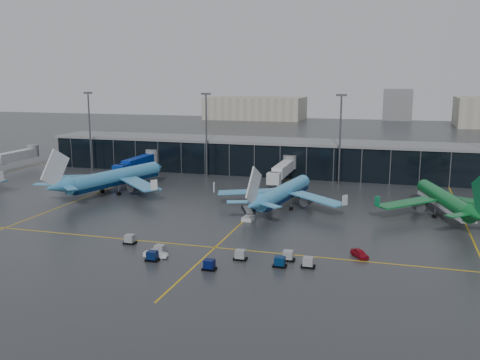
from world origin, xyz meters
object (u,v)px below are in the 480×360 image
(airliner_klm_near, at_px, (284,183))
(airliner_aer_lingus, at_px, (445,190))
(mobile_airstair, at_px, (248,217))
(baggage_carts, at_px, (219,256))
(service_van_red, at_px, (360,253))
(airliner_arkefly, at_px, (115,168))
(service_van_white, at_px, (156,254))

(airliner_klm_near, distance_m, airliner_aer_lingus, 35.61)
(airliner_aer_lingus, height_order, mobile_airstair, airliner_aer_lingus)
(airliner_aer_lingus, distance_m, baggage_carts, 56.75)
(airliner_klm_near, xyz_separation_m, service_van_red, (19.70, -31.26, -5.11))
(airliner_arkefly, height_order, service_van_white, airliner_arkefly)
(airliner_aer_lingus, relative_size, service_van_red, 9.33)
(airliner_arkefly, relative_size, airliner_aer_lingus, 1.12)
(service_van_red, relative_size, service_van_white, 0.99)
(mobile_airstair, xyz_separation_m, service_van_white, (-8.64, -27.63, -0.09))
(service_van_red, bearing_deg, service_van_white, 161.80)
(airliner_arkefly, xyz_separation_m, airliner_aer_lingus, (81.42, -1.30, -0.71))
(airliner_klm_near, bearing_deg, airliner_arkefly, -175.02)
(service_van_white, bearing_deg, baggage_carts, -85.19)
(airliner_klm_near, bearing_deg, mobile_airstair, -99.94)
(baggage_carts, bearing_deg, service_van_red, 19.88)
(airliner_klm_near, relative_size, service_van_white, 9.21)
(airliner_arkefly, xyz_separation_m, airliner_klm_near, (45.89, -3.53, -0.74))
(airliner_aer_lingus, height_order, service_van_red, airliner_aer_lingus)
(airliner_arkefly, relative_size, service_van_red, 10.46)
(baggage_carts, xyz_separation_m, service_van_white, (-10.67, -1.82, -0.08))
(airliner_arkefly, bearing_deg, airliner_aer_lingus, 14.11)
(airliner_arkefly, height_order, service_van_red, airliner_arkefly)
(service_van_red, bearing_deg, baggage_carts, 164.97)
(airliner_aer_lingus, height_order, baggage_carts, airliner_aer_lingus)
(mobile_airstair, relative_size, service_van_white, 0.84)
(airliner_aer_lingus, relative_size, service_van_white, 9.26)
(service_van_white, bearing_deg, airliner_arkefly, 31.11)
(airliner_arkefly, relative_size, mobile_airstair, 12.35)
(airliner_klm_near, relative_size, baggage_carts, 1.06)
(airliner_arkefly, bearing_deg, airliner_klm_near, 10.63)
(airliner_arkefly, distance_m, airliner_aer_lingus, 81.44)
(airliner_aer_lingus, xyz_separation_m, baggage_carts, (-38.26, -41.60, -5.07))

